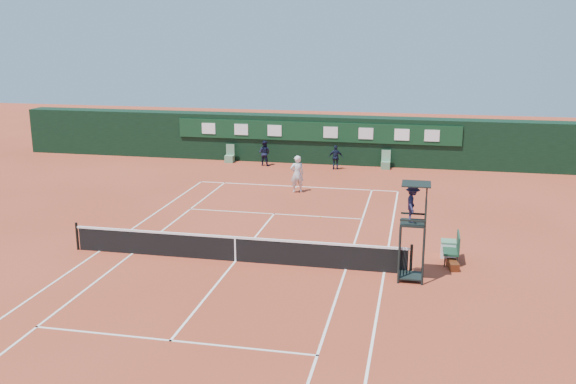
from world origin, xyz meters
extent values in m
plane|color=#AE4329|center=(0.00, 0.00, 0.00)|extent=(90.00, 90.00, 0.00)
cube|color=white|center=(0.00, 11.88, 0.01)|extent=(11.05, 0.08, 0.01)
cube|color=white|center=(5.49, 0.00, 0.01)|extent=(0.08, 23.85, 0.01)
cube|color=silver|center=(-5.49, 0.00, 0.01)|extent=(0.08, 23.85, 0.01)
cube|color=white|center=(4.12, 0.00, 0.01)|extent=(0.08, 23.85, 0.01)
cube|color=silver|center=(-4.12, 0.00, 0.01)|extent=(0.08, 23.85, 0.01)
cube|color=silver|center=(0.00, 6.40, 0.01)|extent=(8.31, 0.08, 0.01)
cube|color=silver|center=(0.00, -6.40, 0.01)|extent=(8.31, 0.08, 0.01)
cube|color=white|center=(0.00, 0.00, 0.01)|extent=(0.08, 12.88, 0.01)
cube|color=white|center=(0.00, 11.73, 0.01)|extent=(0.08, 0.30, 0.01)
cube|color=black|center=(0.00, 0.00, 0.45)|extent=(12.60, 0.04, 0.90)
cube|color=white|center=(0.00, 0.00, 0.93)|extent=(12.80, 0.06, 0.08)
cube|color=white|center=(0.00, 0.00, 0.46)|extent=(0.06, 0.05, 0.92)
cylinder|color=black|center=(6.40, 0.00, 0.55)|extent=(0.10, 0.10, 1.10)
cylinder|color=black|center=(-6.40, 0.00, 0.55)|extent=(0.10, 0.10, 1.10)
cube|color=black|center=(0.00, 18.75, 1.50)|extent=(40.00, 1.50, 3.00)
cube|color=#0E331A|center=(0.00, 17.94, 2.10)|extent=(18.00, 0.10, 1.20)
cube|color=white|center=(-7.00, 17.87, 2.10)|extent=(0.90, 0.04, 0.70)
cube|color=white|center=(-4.80, 17.87, 2.10)|extent=(0.90, 0.04, 0.70)
cube|color=white|center=(-2.60, 17.87, 2.10)|extent=(0.90, 0.04, 0.70)
cube|color=white|center=(1.00, 17.87, 2.10)|extent=(0.90, 0.04, 0.70)
cube|color=silver|center=(3.20, 17.87, 2.10)|extent=(0.90, 0.04, 0.70)
cube|color=white|center=(5.40, 17.87, 2.10)|extent=(0.90, 0.04, 0.70)
cube|color=white|center=(7.20, 17.87, 2.10)|extent=(0.90, 0.04, 0.70)
cube|color=#5E9166|center=(-5.50, 17.45, 0.23)|extent=(0.55, 0.50, 0.46)
cube|color=#568462|center=(-5.50, 17.67, 0.80)|extent=(0.55, 0.06, 0.70)
cube|color=#54805B|center=(4.50, 17.45, 0.23)|extent=(0.55, 0.50, 0.46)
cube|color=#649974|center=(4.50, 17.67, 0.80)|extent=(0.55, 0.06, 0.70)
cylinder|color=black|center=(6.00, -0.91, 1.00)|extent=(0.07, 0.07, 2.00)
cylinder|color=black|center=(6.00, -0.11, 1.00)|extent=(0.07, 0.07, 2.00)
cylinder|color=black|center=(6.80, -0.91, 1.00)|extent=(0.07, 0.07, 2.00)
cylinder|color=black|center=(6.80, -0.11, 1.00)|extent=(0.07, 0.07, 2.00)
cube|color=black|center=(6.40, -0.51, 2.04)|extent=(0.85, 0.85, 0.08)
cube|color=black|center=(6.80, -0.51, 2.45)|extent=(0.06, 0.85, 0.80)
cube|color=black|center=(6.40, -0.93, 2.25)|extent=(0.85, 0.05, 0.06)
cube|color=black|center=(6.40, -0.09, 2.25)|extent=(0.85, 0.05, 0.06)
cylinder|color=black|center=(6.80, -0.91, 2.90)|extent=(0.04, 0.04, 1.00)
cylinder|color=black|center=(6.80, -0.11, 2.90)|extent=(0.04, 0.04, 1.00)
cube|color=black|center=(6.45, -0.51, 3.40)|extent=(0.95, 0.95, 0.04)
cube|color=black|center=(6.40, -0.51, 0.15)|extent=(0.80, 0.80, 0.05)
cube|color=black|center=(6.00, -0.51, 0.40)|extent=(0.04, 0.80, 0.04)
cube|color=black|center=(6.00, -0.51, 0.80)|extent=(0.04, 0.80, 0.04)
cube|color=black|center=(6.00, -0.51, 1.20)|extent=(0.04, 0.80, 0.04)
cube|color=black|center=(6.00, -0.51, 1.60)|extent=(0.04, 0.80, 0.04)
imported|color=#1B1B36|center=(6.35, -0.51, 2.72)|extent=(0.47, 0.82, 1.28)
cube|color=#173924|center=(7.81, 1.57, 0.45)|extent=(0.55, 1.20, 0.08)
cube|color=#173A28|center=(8.06, 1.57, 0.80)|extent=(0.06, 1.20, 0.60)
cylinder|color=black|center=(7.59, 1.02, 0.20)|extent=(0.04, 0.04, 0.41)
cylinder|color=black|center=(8.03, 1.02, 0.20)|extent=(0.04, 0.04, 0.41)
cylinder|color=black|center=(7.59, 2.12, 0.20)|extent=(0.04, 0.04, 0.41)
cylinder|color=black|center=(8.03, 2.12, 0.20)|extent=(0.04, 0.04, 0.41)
cube|color=black|center=(7.88, 0.87, 0.14)|extent=(0.46, 0.78, 0.28)
cube|color=white|center=(7.75, 2.10, 0.30)|extent=(0.55, 0.55, 0.60)
cube|color=#537F5D|center=(7.75, 2.10, 0.62)|extent=(0.57, 0.57, 0.05)
sphere|color=yellow|center=(2.21, 6.27, 0.03)|extent=(0.06, 0.06, 0.06)
imported|color=silver|center=(0.27, 10.65, 0.99)|extent=(0.85, 0.72, 1.98)
imported|color=black|center=(-3.05, 16.96, 0.80)|extent=(0.88, 0.74, 1.60)
imported|color=black|center=(1.51, 16.74, 0.75)|extent=(0.91, 0.47, 1.50)
camera|label=1|loc=(6.48, -21.58, 8.39)|focal=40.00mm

